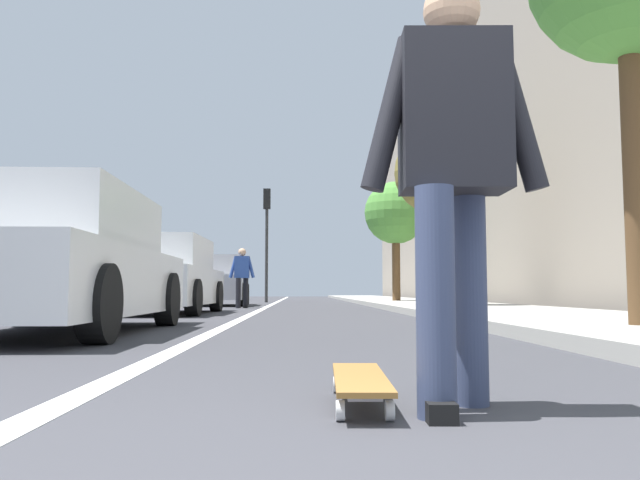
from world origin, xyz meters
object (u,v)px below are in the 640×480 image
object	(u,v)px
skater_person	(453,161)
parked_car_mid	(164,277)
street_tree_far	(396,214)
pedestrian_distant	(242,274)
street_tree_mid	(437,174)
parked_car_near	(55,264)
skateboard	(360,381)
parked_car_far	(216,282)
traffic_light	(267,224)

from	to	relation	value
skater_person	parked_car_mid	world-z (taller)	skater_person
skater_person	street_tree_far	xyz separation A→B (m)	(18.41, -2.60, 2.08)
skater_person	pedestrian_distant	world-z (taller)	skater_person
street_tree_mid	street_tree_far	size ratio (longest dim) A/B	1.03
parked_car_near	street_tree_mid	xyz separation A→B (m)	(7.70, -5.77, 2.44)
skateboard	pedestrian_distant	xyz separation A→B (m)	(14.05, 1.76, 0.80)
skateboard	parked_car_far	world-z (taller)	parked_car_far
street_tree_mid	parked_car_near	bearing A→B (deg)	143.15
parked_car_far	pedestrian_distant	distance (m)	3.00
parked_car_near	street_tree_mid	world-z (taller)	street_tree_mid
parked_car_far	traffic_light	world-z (taller)	traffic_light
street_tree_far	skateboard	bearing A→B (deg)	170.83
parked_car_near	traffic_light	world-z (taller)	traffic_light
parked_car_mid	pedestrian_distant	bearing A→B (deg)	-15.77
street_tree_mid	street_tree_far	xyz separation A→B (m)	(6.34, 0.00, -0.15)
traffic_light	parked_car_mid	bearing A→B (deg)	173.75
parked_car_mid	parked_car_far	size ratio (longest dim) A/B	1.02
parked_car_mid	traffic_light	world-z (taller)	traffic_light
parked_car_mid	parked_car_near	bearing A→B (deg)	-179.06
skater_person	parked_car_mid	size ratio (longest dim) A/B	0.38
parked_car_near	street_tree_far	xyz separation A→B (m)	(14.04, -5.77, 2.29)
skateboard	traffic_light	size ratio (longest dim) A/B	0.19
parked_car_near	parked_car_mid	bearing A→B (deg)	0.94
skater_person	street_tree_mid	size ratio (longest dim) A/B	0.39
parked_car_far	street_tree_mid	distance (m)	7.97
skateboard	traffic_light	world-z (taller)	traffic_light
skateboard	skater_person	size ratio (longest dim) A/B	0.52
skater_person	parked_car_far	size ratio (longest dim) A/B	0.39
parked_car_far	street_tree_far	world-z (taller)	street_tree_far
skater_person	street_tree_far	world-z (taller)	street_tree_far
street_tree_far	street_tree_mid	bearing A→B (deg)	-180.00
pedestrian_distant	parked_car_mid	bearing A→B (deg)	164.23
parked_car_near	traffic_light	bearing A→B (deg)	-3.98
skateboard	pedestrian_distant	distance (m)	14.19
skateboard	parked_car_far	xyz separation A→B (m)	(16.86, 2.82, 0.63)
parked_car_near	skateboard	bearing A→B (deg)	-146.19
parked_car_far	street_tree_mid	bearing A→B (deg)	-130.53
skateboard	parked_car_far	bearing A→B (deg)	9.50
parked_car_far	pedestrian_distant	size ratio (longest dim) A/B	2.67
skater_person	street_tree_mid	world-z (taller)	street_tree_mid
parked_car_mid	parked_car_far	xyz separation A→B (m)	(6.90, -0.10, 0.01)
parked_car_far	pedestrian_distant	xyz separation A→B (m)	(-2.81, -1.06, 0.17)
skateboard	parked_car_near	distance (m)	5.12
traffic_light	street_tree_mid	distance (m)	11.32
pedestrian_distant	traffic_light	bearing A→B (deg)	-1.36
traffic_light	pedestrian_distant	xyz separation A→B (m)	(-8.25, 0.20, -2.20)
skateboard	parked_car_near	xyz separation A→B (m)	(4.22, 2.83, 0.64)
street_tree_mid	skateboard	bearing A→B (deg)	166.12
skateboard	parked_car_mid	xyz separation A→B (m)	(9.96, 2.92, 0.62)
parked_car_far	street_tree_far	size ratio (longest dim) A/B	1.02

